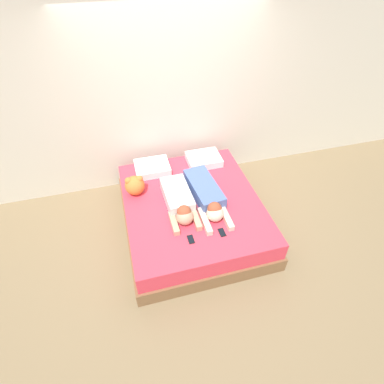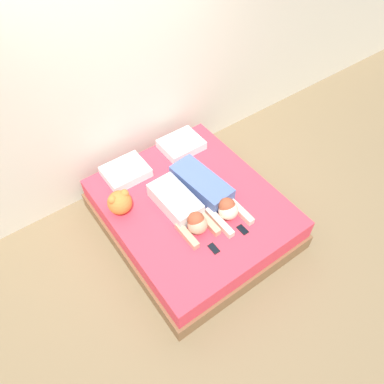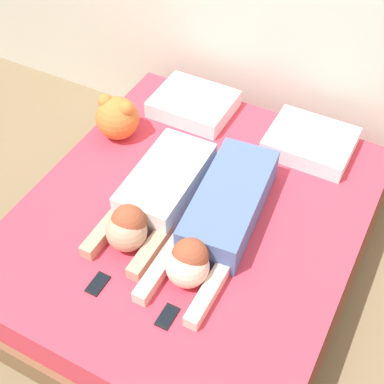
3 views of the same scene
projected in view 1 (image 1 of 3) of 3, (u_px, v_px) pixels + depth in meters
ground_plane at (192, 224)px, 4.16m from camera, size 12.00×12.00×0.00m
wall_back at (170, 100)px, 4.11m from camera, size 12.00×0.06×2.60m
bed at (192, 213)px, 4.01m from camera, size 1.77×2.02×0.46m
pillow_head_left at (152, 168)px, 4.28m from camera, size 0.48×0.40×0.11m
pillow_head_right at (204, 159)px, 4.43m from camera, size 0.48×0.40×0.11m
person_left at (180, 202)px, 3.70m from camera, size 0.34×0.88×0.24m
person_right at (207, 196)px, 3.78m from camera, size 0.38×1.07×0.24m
cell_phone_left at (191, 239)px, 3.38m from camera, size 0.07×0.12×0.01m
cell_phone_right at (222, 232)px, 3.46m from camera, size 0.07×0.12×0.01m
plush_toy at (135, 185)px, 3.87m from camera, size 0.26×0.26×0.27m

